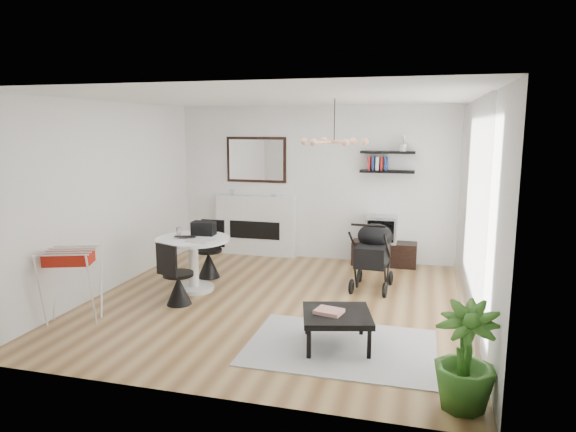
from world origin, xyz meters
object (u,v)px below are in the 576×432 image
(dining_table, at_px, (193,256))
(drying_rack, at_px, (72,284))
(tv_console, at_px, (384,254))
(coffee_table, at_px, (337,316))
(crt_tv, at_px, (382,229))
(potted_plant, at_px, (465,357))
(fireplace, at_px, (256,218))
(stroller, at_px, (373,258))

(dining_table, xyz_separation_m, drying_rack, (-0.87, -1.51, -0.03))
(tv_console, height_order, coffee_table, tv_console)
(crt_tv, distance_m, potted_plant, 4.53)
(dining_table, distance_m, coffee_table, 2.71)
(drying_rack, relative_size, potted_plant, 0.99)
(dining_table, bearing_deg, drying_rack, -119.88)
(fireplace, xyz_separation_m, coffee_table, (2.12, -3.59, -0.35))
(coffee_table, xyz_separation_m, potted_plant, (1.23, -0.94, 0.12))
(fireplace, height_order, dining_table, fireplace)
(fireplace, xyz_separation_m, tv_console, (2.34, -0.12, -0.48))
(dining_table, distance_m, stroller, 2.61)
(tv_console, bearing_deg, stroller, -92.85)
(stroller, bearing_deg, potted_plant, -67.01)
(drying_rack, distance_m, coffee_table, 3.20)
(tv_console, relative_size, drying_rack, 1.18)
(drying_rack, height_order, coffee_table, drying_rack)
(coffee_table, bearing_deg, tv_console, 86.24)
(dining_table, xyz_separation_m, stroller, (2.49, 0.78, -0.06))
(potted_plant, bearing_deg, dining_table, 146.90)
(stroller, distance_m, potted_plant, 3.28)
(crt_tv, distance_m, dining_table, 3.25)
(crt_tv, relative_size, drying_rack, 0.57)
(crt_tv, bearing_deg, drying_rack, -133.14)
(drying_rack, xyz_separation_m, coffee_table, (3.20, 0.13, -0.14))
(coffee_table, bearing_deg, potted_plant, -37.14)
(dining_table, relative_size, stroller, 1.01)
(fireplace, height_order, crt_tv, fireplace)
(crt_tv, height_order, stroller, stroller)
(drying_rack, relative_size, stroller, 0.87)
(fireplace, distance_m, dining_table, 2.22)
(tv_console, bearing_deg, fireplace, 177.01)
(fireplace, xyz_separation_m, stroller, (2.28, -1.43, -0.23))
(stroller, relative_size, coffee_table, 1.21)
(fireplace, bearing_deg, dining_table, -95.45)
(stroller, relative_size, potted_plant, 1.14)
(dining_table, bearing_deg, crt_tv, 39.79)
(stroller, xyz_separation_m, coffee_table, (-0.16, -2.17, -0.11))
(coffee_table, bearing_deg, crt_tv, 87.17)
(stroller, bearing_deg, fireplace, 151.89)
(dining_table, height_order, stroller, stroller)
(fireplace, xyz_separation_m, potted_plant, (3.35, -4.53, -0.22))
(crt_tv, bearing_deg, tv_console, 3.34)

